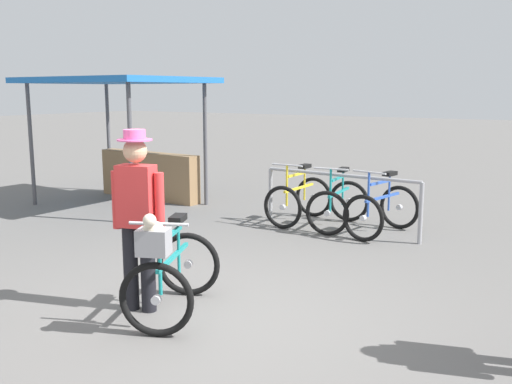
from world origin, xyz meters
name	(u,v)px	position (x,y,z in m)	size (l,w,h in m)	color
ground_plane	(206,318)	(0.00, 0.00, 0.00)	(80.00, 80.00, 0.00)	#605E5B
bike_rack_rail	(340,189)	(-0.31, 3.71, 0.64)	(2.51, 0.19, 0.88)	#99999E
racked_bike_yellow	(299,200)	(-1.10, 3.93, 0.37)	(0.68, 1.10, 0.97)	black
racked_bike_teal	(339,204)	(-0.41, 3.89, 0.37)	(0.76, 1.15, 0.97)	black
racked_bike_blue	(382,210)	(0.29, 3.86, 0.37)	(0.85, 1.20, 0.97)	black
featured_bicycle	(169,268)	(-0.26, -0.19, 0.49)	(1.03, 1.26, 1.09)	black
person_with_featured_bike	(137,213)	(-0.65, -0.16, 0.95)	(0.51, 0.32, 1.72)	black
market_stall	(132,128)	(-4.55, 3.80, 1.39)	(3.22, 2.46, 2.30)	#4C4C51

